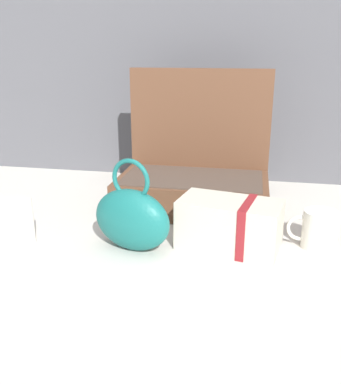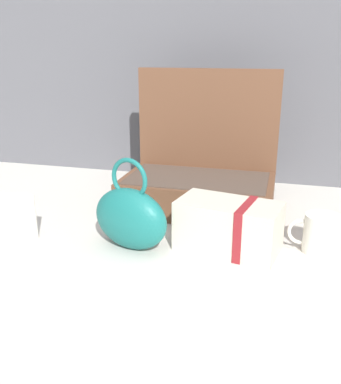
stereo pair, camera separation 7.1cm
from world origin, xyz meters
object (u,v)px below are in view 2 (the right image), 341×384
Objects in this scene: info_card_left at (18,215)px; open_suitcase at (200,177)px; teal_pouch_handbag at (130,217)px; coffee_mug at (320,233)px; cream_toiletry_bag at (230,226)px.

open_suitcase is at bearing 39.15° from info_card_left.
teal_pouch_handbag is 1.93× the size of info_card_left.
cream_toiletry_bag is at bearing -167.21° from coffee_mug.
cream_toiletry_bag reaches higher than coffee_mug.
open_suitcase is 3.63× the size of coffee_mug.
info_card_left is (-0.76, -0.12, 0.01)m from coffee_mug.
info_card_left is (-0.54, -0.07, -0.00)m from cream_toiletry_bag.
teal_pouch_handbag reaches higher than cream_toiletry_bag.
teal_pouch_handbag is at bearing -167.14° from cream_toiletry_bag.
teal_pouch_handbag is 0.31m from info_card_left.
cream_toiletry_bag is 2.22× the size of info_card_left.
teal_pouch_handbag is at bearing -167.17° from coffee_mug.
info_card_left is (-0.41, -0.35, -0.03)m from open_suitcase.
coffee_mug is at bearing -34.26° from open_suitcase.
coffee_mug is at bearing 7.36° from info_card_left.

